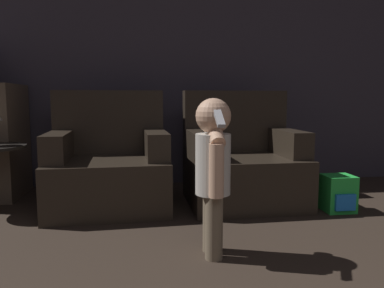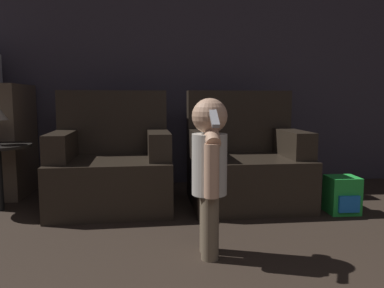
{
  "view_description": "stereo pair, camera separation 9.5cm",
  "coord_description": "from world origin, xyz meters",
  "px_view_note": "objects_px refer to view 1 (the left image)",
  "views": [
    {
      "loc": [
        -0.67,
        0.83,
        0.83
      ],
      "look_at": [
        -0.37,
        3.19,
        0.54
      ],
      "focal_mm": 35.0,
      "sensor_mm": 36.0,
      "label": 1
    },
    {
      "loc": [
        -0.58,
        0.82,
        0.83
      ],
      "look_at": [
        -0.37,
        3.19,
        0.54
      ],
      "focal_mm": 35.0,
      "sensor_mm": 36.0,
      "label": 2
    }
  ],
  "objects_px": {
    "person_toddler": "(213,164)",
    "armchair_left": "(109,167)",
    "toy_backpack": "(338,194)",
    "armchair_right": "(242,164)"
  },
  "relations": [
    {
      "from": "armchair_left",
      "to": "person_toddler",
      "type": "relative_size",
      "value": 1.09
    },
    {
      "from": "armchair_left",
      "to": "toy_backpack",
      "type": "xyz_separation_m",
      "value": [
        1.69,
        -0.35,
        -0.18
      ]
    },
    {
      "from": "armchair_right",
      "to": "toy_backpack",
      "type": "height_order",
      "value": "armchair_right"
    },
    {
      "from": "armchair_left",
      "to": "armchair_right",
      "type": "distance_m",
      "value": 1.05
    },
    {
      "from": "person_toddler",
      "to": "armchair_left",
      "type": "bearing_deg",
      "value": -146.27
    },
    {
      "from": "person_toddler",
      "to": "toy_backpack",
      "type": "bearing_deg",
      "value": 123.84
    },
    {
      "from": "person_toddler",
      "to": "toy_backpack",
      "type": "xyz_separation_m",
      "value": [
        1.07,
        0.66,
        -0.36
      ]
    },
    {
      "from": "armchair_right",
      "to": "armchair_left",
      "type": "bearing_deg",
      "value": 178.57
    },
    {
      "from": "person_toddler",
      "to": "toy_backpack",
      "type": "height_order",
      "value": "person_toddler"
    },
    {
      "from": "armchair_left",
      "to": "armchair_right",
      "type": "bearing_deg",
      "value": -2.83
    }
  ]
}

